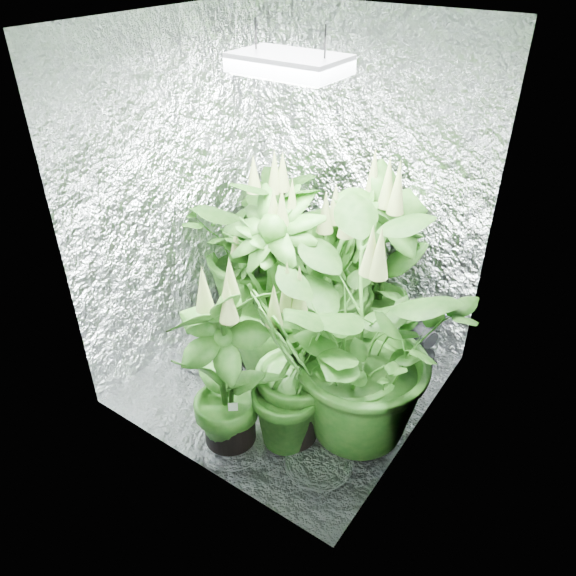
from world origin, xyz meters
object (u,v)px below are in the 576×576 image
Objects in this scene: plant_g at (293,372)px; plant_h at (273,287)px; plant_b at (380,265)px; plant_a at (264,243)px; plant_d at (252,288)px; plant_c at (337,280)px; plant_f at (225,368)px; plant_e at (354,345)px; circulation_fan at (420,340)px; grow_lamp at (289,64)px.

plant_h is (-0.47, 0.47, 0.08)m from plant_g.
plant_b is at bearing 92.82° from plant_g.
plant_a is 1.58× the size of plant_d.
plant_f is at bearing -91.53° from plant_c.
plant_c is at bearing 22.35° from plant_d.
plant_e reaches higher than circulation_fan.
grow_lamp is 0.38× the size of plant_a.
plant_g is 0.67m from plant_h.
circulation_fan is (0.54, 1.19, -0.35)m from plant_f.
plant_f is at bearing -73.00° from plant_h.
plant_f is at bearing -136.74° from plant_e.
plant_b is at bearing 13.25° from plant_a.
plant_d reaches higher than circulation_fan.
plant_a reaches higher than plant_c.
plant_h is (-0.42, -0.54, -0.03)m from plant_b.
plant_b is 1.02m from plant_g.
grow_lamp reaches higher than plant_b.
grow_lamp is at bearing -111.23° from plant_b.
plant_b reaches higher than plant_g.
grow_lamp is at bearing -98.30° from plant_c.
grow_lamp reaches higher than plant_c.
plant_h is (-0.67, 0.24, -0.04)m from plant_e.
plant_f is 1.09× the size of plant_g.
plant_f is 1.35m from circulation_fan.
plant_a is at bearing 133.10° from plant_h.
plant_b is (0.24, 0.63, -1.24)m from grow_lamp.
grow_lamp reaches higher than circulation_fan.
plant_d is (-0.50, -0.21, -0.14)m from plant_c.
plant_g is at bearing -81.09° from circulation_fan.
circulation_fan is at bearing 7.65° from plant_a.
plant_a is 0.32m from plant_d.
plant_a reaches higher than plant_d.
plant_a is at bearing -166.75° from plant_b.
plant_c is 0.56m from plant_d.
plant_a reaches higher than plant_f.
plant_d is 0.68× the size of plant_e.
plant_b is 1.01× the size of plant_e.
plant_f is at bearing -99.76° from plant_b.
plant_e is at bearing -19.77° from plant_h.
grow_lamp is 0.40× the size of plant_e.
circulation_fan is at bearing 34.34° from plant_h.
plant_d is at bearing 140.64° from plant_g.
plant_a is 1.10× the size of plant_h.
plant_g is (0.23, -0.81, -0.03)m from plant_c.
plant_c is 0.73m from plant_e.
plant_e is (0.50, -0.16, -1.23)m from grow_lamp.
plant_d is at bearing 153.90° from plant_h.
plant_c reaches higher than circulation_fan.
circulation_fan is (0.33, -0.03, -0.42)m from plant_b.
plant_e is (0.94, -0.37, 0.22)m from plant_d.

